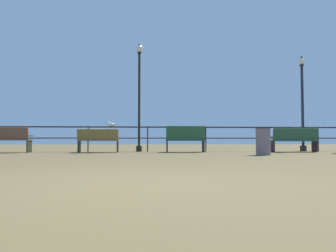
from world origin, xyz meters
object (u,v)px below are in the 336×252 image
object	(u,v)px
bench_far_left	(4,138)
bench_near_right	(185,138)
lamppost_center	(139,89)
trash_bin	(263,141)
lamppost_right	(302,100)
bench_far_right	(294,139)
seagull_on_rail	(111,124)
bench_near_left	(98,139)

from	to	relation	value
bench_far_left	bench_near_right	distance (m)	6.52
lamppost_center	trash_bin	size ratio (longest dim) A/B	5.18
bench_near_right	bench_far_left	bearing A→B (deg)	179.92
lamppost_right	trash_bin	bearing A→B (deg)	-131.41
lamppost_center	lamppost_right	bearing A→B (deg)	0.00
bench_near_right	bench_far_right	distance (m)	4.16
bench_far_left	bench_far_right	bearing A→B (deg)	-0.03
lamppost_center	seagull_on_rail	distance (m)	1.80
seagull_on_rail	trash_bin	world-z (taller)	seagull_on_rail
bench_near_left	lamppost_right	distance (m)	8.36
lamppost_center	lamppost_right	distance (m)	6.71
lamppost_right	trash_bin	distance (m)	4.67
lamppost_center	seagull_on_rail	bearing A→B (deg)	-169.80
bench_far_left	lamppost_right	size ratio (longest dim) A/B	0.46
bench_near_left	trash_bin	distance (m)	5.77
bench_far_left	lamppost_center	xyz separation A→B (m)	(4.78, 0.91, 1.97)
bench_far_left	bench_near_left	bearing A→B (deg)	0.04
bench_far_right	trash_bin	xyz separation A→B (m)	(-2.08, -2.36, -0.08)
bench_near_right	lamppost_center	size ratio (longest dim) A/B	0.33
bench_far_left	seagull_on_rail	size ratio (longest dim) A/B	4.50
bench_far_right	lamppost_right	distance (m)	1.99
bench_far_left	bench_near_right	bearing A→B (deg)	-0.08
bench_far_right	seagull_on_rail	bearing A→B (deg)	174.08
lamppost_right	seagull_on_rail	distance (m)	7.85
trash_bin	lamppost_right	bearing A→B (deg)	48.59
bench_far_right	bench_near_left	bearing A→B (deg)	179.94
trash_bin	bench_far_left	bearing A→B (deg)	164.63
bench_far_left	lamppost_right	distance (m)	11.62
bench_far_left	bench_near_right	world-z (taller)	bench_near_right
bench_near_right	trash_bin	xyz separation A→B (m)	(2.07, -2.35, -0.10)
bench_near_left	bench_near_right	xyz separation A→B (m)	(3.19, -0.01, 0.05)
lamppost_right	seagull_on_rail	size ratio (longest dim) A/B	9.78
bench_near_right	lamppost_right	distance (m)	5.28
bench_near_left	lamppost_center	bearing A→B (deg)	32.05
bench_far_right	trash_bin	bearing A→B (deg)	-131.50
seagull_on_rail	trash_bin	distance (m)	5.82
bench_near_left	bench_far_right	world-z (taller)	bench_far_right
bench_far_left	bench_near_left	xyz separation A→B (m)	(3.33, 0.00, -0.05)
bench_far_left	lamppost_right	xyz separation A→B (m)	(11.48, 0.91, 1.55)
bench_far_left	lamppost_center	bearing A→B (deg)	10.81
bench_far_left	trash_bin	bearing A→B (deg)	-15.37
bench_far_left	bench_near_left	world-z (taller)	bench_far_left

